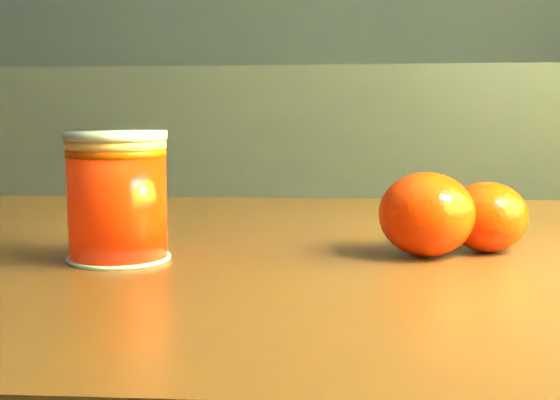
# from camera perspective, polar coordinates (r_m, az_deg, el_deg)

# --- Properties ---
(kitchen_counter) EXTENTS (3.15, 0.60, 0.90)m
(kitchen_counter) POSITION_cam_1_polar(r_m,az_deg,el_deg) (2.15, -13.37, -2.92)
(kitchen_counter) COLOR #414246
(kitchen_counter) RESTS_ON ground
(table) EXTENTS (1.03, 0.80, 0.71)m
(table) POSITION_cam_1_polar(r_m,az_deg,el_deg) (0.68, 4.50, -11.14)
(table) COLOR brown
(table) RESTS_ON ground
(juice_glass) EXTENTS (0.08, 0.08, 0.10)m
(juice_glass) POSITION_cam_1_polar(r_m,az_deg,el_deg) (0.62, -11.81, 0.24)
(juice_glass) COLOR #F32404
(juice_glass) RESTS_ON table
(orange_front) EXTENTS (0.08, 0.08, 0.07)m
(orange_front) POSITION_cam_1_polar(r_m,az_deg,el_deg) (0.63, 10.68, -1.04)
(orange_front) COLOR #F53204
(orange_front) RESTS_ON table
(orange_back) EXTENTS (0.08, 0.08, 0.06)m
(orange_back) POSITION_cam_1_polar(r_m,az_deg,el_deg) (0.66, 14.92, -1.20)
(orange_back) COLOR #F53204
(orange_back) RESTS_ON table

